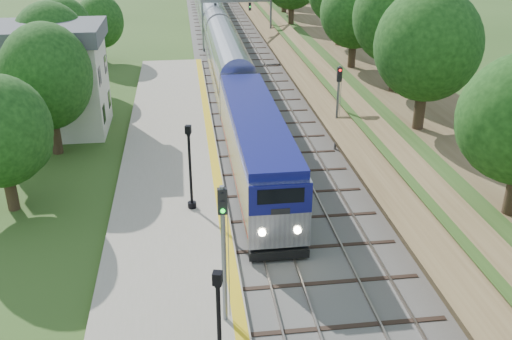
{
  "coord_description": "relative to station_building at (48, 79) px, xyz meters",
  "views": [
    {
      "loc": [
        -4.05,
        -12.6,
        15.4
      ],
      "look_at": [
        -0.5,
        14.73,
        2.8
      ],
      "focal_mm": 40.0,
      "sensor_mm": 36.0,
      "label": 1
    }
  ],
  "objects": [
    {
      "name": "signal_farside",
      "position": [
        20.2,
        -6.67,
        -0.34
      ],
      "size": [
        0.33,
        0.26,
        5.93
      ],
      "color": "slate",
      "rests_on": "ground"
    },
    {
      "name": "train",
      "position": [
        14.0,
        38.43,
        -1.85
      ],
      "size": [
        2.97,
        119.1,
        4.36
      ],
      "color": "black",
      "rests_on": "trackbed"
    },
    {
      "name": "trackbed",
      "position": [
        16.0,
        30.0,
        -4.02
      ],
      "size": [
        9.5,
        170.0,
        0.28
      ],
      "color": "#4C4944",
      "rests_on": "ground"
    },
    {
      "name": "lamppost_mid",
      "position": [
        10.65,
        -27.77,
        -1.59
      ],
      "size": [
        0.47,
        0.47,
        4.74
      ],
      "color": "black",
      "rests_on": "platform"
    },
    {
      "name": "embankment",
      "position": [
        24.35,
        30.0,
        -2.14
      ],
      "size": [
        10.64,
        170.0,
        11.7
      ],
      "color": "brown",
      "rests_on": "ground"
    },
    {
      "name": "yellow_stripe",
      "position": [
        11.65,
        -14.0,
        -3.7
      ],
      "size": [
        0.55,
        68.0,
        0.01
      ],
      "primitive_type": "cube",
      "color": "gold",
      "rests_on": "platform"
    },
    {
      "name": "lamppost_far",
      "position": [
        10.02,
        -14.51,
        -1.56
      ],
      "size": [
        0.48,
        0.48,
        4.82
      ],
      "color": "black",
      "rests_on": "platform"
    },
    {
      "name": "signal_platform",
      "position": [
        11.1,
        -24.19,
        -0.04
      ],
      "size": [
        0.35,
        0.28,
        5.97
      ],
      "color": "slate",
      "rests_on": "platform"
    },
    {
      "name": "signal_gantry",
      "position": [
        16.47,
        24.99,
        0.73
      ],
      "size": [
        8.4,
        0.38,
        6.2
      ],
      "color": "slate",
      "rests_on": "ground"
    },
    {
      "name": "platform",
      "position": [
        8.8,
        -14.0,
        -3.9
      ],
      "size": [
        6.4,
        68.0,
        0.38
      ],
      "primitive_type": "cube",
      "color": "gray",
      "rests_on": "ground"
    },
    {
      "name": "trees_behind_platform",
      "position": [
        2.83,
        -9.33,
        0.44
      ],
      "size": [
        7.82,
        53.32,
        7.21
      ],
      "color": "#332316",
      "rests_on": "ground"
    },
    {
      "name": "station_building",
      "position": [
        0.0,
        0.0,
        0.0
      ],
      "size": [
        8.6,
        6.6,
        8.0
      ],
      "color": "beige",
      "rests_on": "ground"
    }
  ]
}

